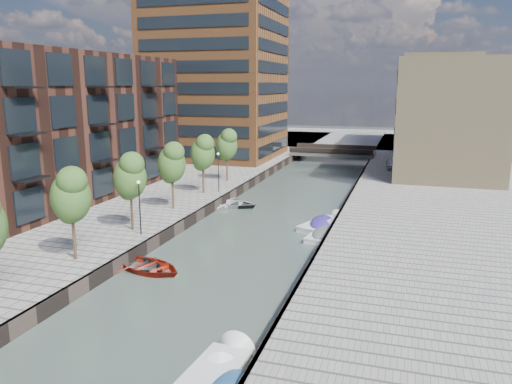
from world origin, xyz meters
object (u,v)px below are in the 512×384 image
at_px(tree_3, 130,175).
at_px(tree_2, 71,194).
at_px(motorboat_3, 324,223).
at_px(tree_4, 172,162).
at_px(sloop_4, 235,206).
at_px(bridge, 333,152).
at_px(car, 393,164).
at_px(sloop_2, 149,271).
at_px(sloop_3, 233,207).
at_px(motorboat_4, 324,234).
at_px(tree_6, 227,144).
at_px(sloop_1, 140,268).
at_px(motorboat_2, 215,375).
at_px(tree_5, 203,152).

bearing_deg(tree_3, tree_2, -90.00).
bearing_deg(motorboat_3, tree_4, -172.30).
xyz_separation_m(tree_2, sloop_4, (3.74, 20.25, -5.31)).
height_order(bridge, car, car).
height_order(bridge, sloop_2, bridge).
relative_size(tree_2, sloop_3, 1.19).
xyz_separation_m(sloop_3, sloop_4, (0.22, 0.16, 0.00)).
distance_m(sloop_3, motorboat_4, 12.67).
xyz_separation_m(tree_4, sloop_3, (3.53, 6.08, -5.31)).
distance_m(tree_6, sloop_4, 10.11).
bearing_deg(motorboat_4, sloop_1, -134.13).
height_order(bridge, sloop_3, bridge).
xyz_separation_m(tree_6, sloop_2, (4.23, -26.19, -5.31)).
height_order(sloop_2, motorboat_3, motorboat_3).
height_order(sloop_4, car, car).
distance_m(tree_3, tree_6, 21.00).
bearing_deg(bridge, sloop_1, -95.56).
xyz_separation_m(motorboat_2, car, (5.25, 50.82, 1.59)).
height_order(tree_2, tree_6, same).
bearing_deg(motorboat_2, tree_3, 130.19).
bearing_deg(tree_4, motorboat_3, 7.70).
bearing_deg(motorboat_3, bridge, 97.43).
bearing_deg(sloop_4, motorboat_2, -150.55).
distance_m(sloop_1, motorboat_4, 15.12).
bearing_deg(sloop_4, tree_5, 90.23).
relative_size(sloop_2, sloop_3, 1.02).
relative_size(tree_2, tree_6, 1.00).
distance_m(tree_3, car, 40.06).
xyz_separation_m(bridge, sloop_4, (-4.76, -33.75, -1.39)).
xyz_separation_m(bridge, sloop_2, (-4.27, -52.19, -1.39)).
relative_size(sloop_3, car, 1.23).
relative_size(tree_2, motorboat_4, 1.20).
xyz_separation_m(tree_2, tree_4, (0.00, 14.00, 0.00)).
distance_m(tree_5, car, 28.40).
distance_m(sloop_1, sloop_4, 18.19).
distance_m(tree_2, motorboat_2, 16.22).
relative_size(sloop_3, sloop_4, 1.09).
xyz_separation_m(sloop_1, car, (14.74, 40.46, 1.70)).
distance_m(bridge, tree_4, 41.08).
bearing_deg(tree_6, car, 38.60).
bearing_deg(sloop_1, tree_5, 28.49).
bearing_deg(sloop_2, tree_4, 35.83).
bearing_deg(sloop_2, tree_6, 25.87).
bearing_deg(motorboat_3, tree_3, -146.79).
bearing_deg(car, sloop_3, -128.39).
xyz_separation_m(bridge, tree_3, (-8.50, -47.00, 3.92)).
relative_size(tree_2, sloop_1, 1.42).
relative_size(sloop_2, motorboat_4, 1.03).
bearing_deg(motorboat_2, bridge, 94.07).
distance_m(bridge, motorboat_2, 62.48).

